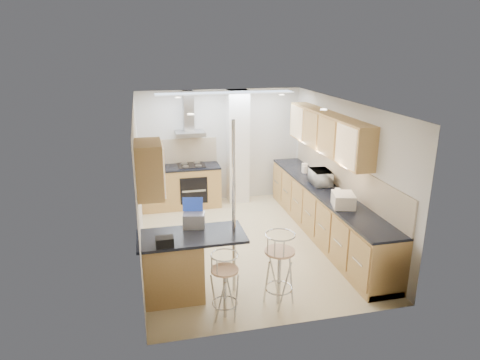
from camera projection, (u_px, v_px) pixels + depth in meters
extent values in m
plane|color=beige|center=(246.00, 243.00, 7.71)|extent=(4.80, 4.80, 0.00)
cube|color=silver|center=(221.00, 146.00, 9.56)|extent=(3.60, 0.04, 2.50)
cube|color=silver|center=(294.00, 235.00, 5.10)|extent=(3.60, 0.04, 2.50)
cube|color=silver|center=(139.00, 184.00, 6.94)|extent=(0.04, 4.80, 2.50)
cube|color=silver|center=(343.00, 170.00, 7.72)|extent=(0.04, 4.80, 2.50)
cube|color=white|center=(246.00, 104.00, 6.95)|extent=(3.60, 4.80, 0.02)
cube|color=#B28A47|center=(327.00, 132.00, 7.86)|extent=(0.34, 3.00, 0.72)
cube|color=#B28A47|center=(149.00, 169.00, 5.53)|extent=(0.34, 0.62, 0.72)
cube|color=beige|center=(342.00, 174.00, 7.73)|extent=(0.03, 4.40, 0.56)
cube|color=beige|center=(178.00, 151.00, 9.36)|extent=(1.70, 0.03, 0.56)
cube|color=white|center=(238.00, 147.00, 9.45)|extent=(0.45, 0.40, 2.50)
cube|color=#A5A7AA|center=(190.00, 133.00, 9.06)|extent=(0.62, 0.48, 0.08)
cube|color=#A5A7AA|center=(188.00, 112.00, 9.06)|extent=(0.22, 0.20, 0.88)
cylinder|color=silver|center=(234.00, 210.00, 5.87)|extent=(0.05, 0.05, 2.50)
cube|color=black|center=(194.00, 191.00, 9.08)|extent=(0.58, 0.02, 0.58)
cube|color=black|center=(191.00, 165.00, 9.23)|extent=(0.58, 0.50, 0.02)
cube|color=tan|center=(225.00, 93.00, 8.62)|extent=(2.80, 0.35, 0.02)
cube|color=#B28A47|center=(325.00, 213.00, 7.90)|extent=(0.60, 4.40, 0.88)
cube|color=black|center=(326.00, 190.00, 7.76)|extent=(0.63, 4.40, 0.04)
cube|color=#B28A47|center=(181.00, 188.00, 9.32)|extent=(1.70, 0.60, 0.88)
cube|color=black|center=(180.00, 167.00, 9.18)|extent=(1.70, 0.63, 0.04)
cube|color=#B28A47|center=(193.00, 267.00, 5.99)|extent=(1.35, 0.62, 0.90)
cube|color=black|center=(191.00, 236.00, 5.84)|extent=(1.47, 0.72, 0.04)
imported|color=white|center=(321.00, 177.00, 7.96)|extent=(0.35, 0.51, 0.27)
cube|color=#95979D|center=(194.00, 220.00, 6.06)|extent=(0.34, 0.28, 0.21)
cube|color=black|center=(165.00, 242.00, 5.50)|extent=(0.23, 0.17, 0.12)
cylinder|color=white|center=(304.00, 168.00, 8.74)|extent=(0.14, 0.14, 0.18)
cylinder|color=white|center=(305.00, 169.00, 8.69)|extent=(0.11, 0.11, 0.15)
cylinder|color=beige|center=(345.00, 197.00, 7.04)|extent=(0.16, 0.16, 0.19)
cylinder|color=white|center=(337.00, 193.00, 7.33)|extent=(0.13, 0.13, 0.15)
cube|color=white|center=(343.00, 200.00, 6.88)|extent=(0.43, 0.49, 0.22)
cylinder|color=#A5A7AA|center=(148.00, 163.00, 9.09)|extent=(0.16, 0.16, 0.20)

